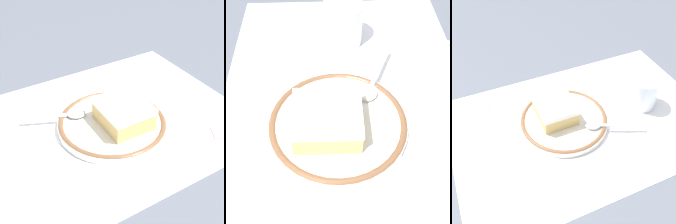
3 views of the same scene
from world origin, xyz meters
TOP-DOWN VIEW (x-y plane):
  - ground_plane at (0.00, 0.00)m, footprint 2.40×2.40m
  - placemat at (0.00, 0.00)m, footprint 0.56×0.37m
  - plate at (-0.04, 0.02)m, footprint 0.19×0.19m
  - cake_slice at (-0.05, 0.03)m, footprint 0.08×0.09m
  - spoon at (0.02, -0.04)m, footprint 0.12×0.07m
  - cup at (0.15, 0.00)m, footprint 0.07×0.07m
  - napkin at (0.13, -0.11)m, footprint 0.16×0.16m

SIDE VIEW (x-z plane):
  - ground_plane at x=0.00m, z-range 0.00..0.00m
  - placemat at x=0.00m, z-range 0.00..0.00m
  - napkin at x=0.13m, z-range 0.00..0.00m
  - plate at x=-0.04m, z-range 0.00..0.02m
  - spoon at x=0.02m, z-range 0.01..0.02m
  - cup at x=0.15m, z-range 0.00..0.07m
  - cake_slice at x=-0.05m, z-range 0.01..0.06m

